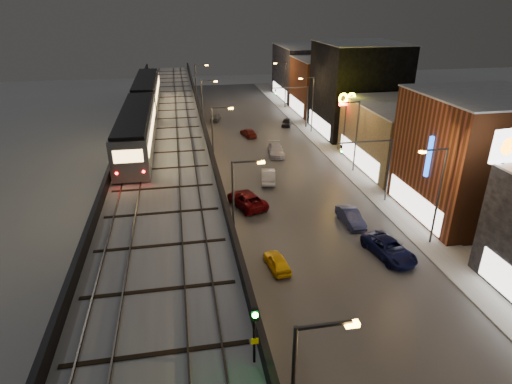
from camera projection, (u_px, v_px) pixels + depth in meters
road_surface at (273, 165)px, 56.61m from camera, size 17.00×120.00×0.06m
sidewalk_right at (345, 160)px, 58.24m from camera, size 4.00×120.00×0.14m
under_viaduct_pavement at (170, 172)px, 54.39m from camera, size 11.00×120.00×0.06m
elevated_viaduct at (166, 137)px, 49.27m from camera, size 9.00×100.00×6.30m
viaduct_trackbed at (165, 130)px, 49.07m from camera, size 8.40×100.00×0.32m
viaduct_parapet_streetside at (203, 124)px, 49.62m from camera, size 0.30×100.00×1.10m
viaduct_parapet_far at (126, 128)px, 48.19m from camera, size 0.30×100.00×1.10m
building_b at (478, 156)px, 41.60m from camera, size 12.20×12.20×12.16m
building_c at (404, 136)px, 54.98m from camera, size 12.20×15.20×8.16m
building_d at (357, 89)px, 68.11m from camera, size 12.20×13.20×14.16m
building_e at (328, 86)px, 81.49m from camera, size 12.20×12.20×10.16m
building_f at (307, 72)px, 93.85m from camera, size 12.20×16.20×11.16m
streetlight_left_1 at (237, 206)px, 33.43m from camera, size 2.57×0.28×9.00m
streetlight_right_1 at (437, 190)px, 36.26m from camera, size 2.56×0.28×9.00m
streetlight_left_2 at (215, 139)px, 49.59m from camera, size 2.57×0.28×9.00m
streetlight_right_2 at (355, 132)px, 52.41m from camera, size 2.56×0.28×9.00m
streetlight_left_3 at (204, 105)px, 65.74m from camera, size 2.57×0.28×9.00m
streetlight_right_3 at (311, 101)px, 68.56m from camera, size 2.56×0.28×9.00m
streetlight_left_4 at (197, 85)px, 81.89m from camera, size 2.57×0.28×9.00m
streetlight_right_4 at (284, 82)px, 84.71m from camera, size 2.56×0.28×9.00m
traffic_light_rig_a at (379, 163)px, 44.49m from camera, size 6.10×0.34×7.00m
traffic_light_rig_b at (300, 102)px, 71.41m from camera, size 6.10×0.34×7.00m
subway_train at (143, 107)px, 50.35m from camera, size 3.08×37.77×3.69m
rail_signal at (255, 326)px, 16.40m from camera, size 0.31×0.41×2.72m
car_taxi at (277, 262)px, 34.54m from camera, size 1.86×3.76×1.23m
car_near_white at (268, 176)px, 51.13m from camera, size 2.44×4.83×1.52m
car_mid_silver at (247, 200)px, 44.98m from camera, size 4.26×6.09×1.54m
car_mid_dark at (248, 133)px, 68.31m from camera, size 2.50×4.45×1.22m
car_far_white at (215, 117)px, 77.51m from camera, size 2.42×4.05×1.29m
car_onc_silver at (351, 218)px, 41.43m from camera, size 1.67×4.44×1.45m
car_onc_dark at (389, 249)px, 36.12m from camera, size 3.46×5.81×1.51m
car_onc_white at (276, 151)px, 59.89m from camera, size 2.60×5.27×1.48m
car_onc_red at (286, 123)px, 73.94m from camera, size 2.61×4.01×1.27m
sign_mcdonalds at (347, 106)px, 57.61m from camera, size 2.59×0.70×8.73m
sign_citgo at (502, 165)px, 31.04m from camera, size 2.47×0.39×11.72m
sign_carwash at (433, 162)px, 39.56m from camera, size 1.71×0.35×8.85m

